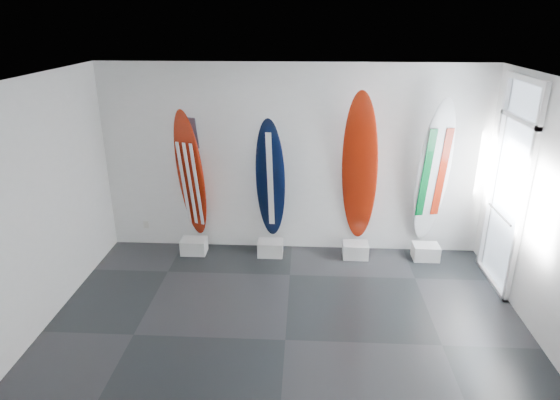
# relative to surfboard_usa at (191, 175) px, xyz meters

# --- Properties ---
(floor) EXTENTS (6.00, 6.00, 0.00)m
(floor) POSITION_rel_surfboard_usa_xyz_m (1.59, -2.28, -1.30)
(floor) COLOR black
(floor) RESTS_ON ground
(ceiling) EXTENTS (6.00, 6.00, 0.00)m
(ceiling) POSITION_rel_surfboard_usa_xyz_m (1.59, -2.28, 1.70)
(ceiling) COLOR white
(ceiling) RESTS_ON wall_back
(wall_back) EXTENTS (6.00, 0.00, 6.00)m
(wall_back) POSITION_rel_surfboard_usa_xyz_m (1.59, 0.22, 0.20)
(wall_back) COLOR white
(wall_back) RESTS_ON ground
(wall_front) EXTENTS (6.00, 0.00, 6.00)m
(wall_front) POSITION_rel_surfboard_usa_xyz_m (1.59, -4.78, 0.20)
(wall_front) COLOR white
(wall_front) RESTS_ON ground
(wall_left) EXTENTS (0.00, 5.00, 5.00)m
(wall_left) POSITION_rel_surfboard_usa_xyz_m (-1.41, -2.28, 0.20)
(wall_left) COLOR white
(wall_left) RESTS_ON ground
(display_block_usa) EXTENTS (0.40, 0.30, 0.24)m
(display_block_usa) POSITION_rel_surfboard_usa_xyz_m (0.00, -0.10, -1.18)
(display_block_usa) COLOR silver
(display_block_usa) RESTS_ON floor
(surfboard_usa) EXTENTS (0.59, 0.53, 2.13)m
(surfboard_usa) POSITION_rel_surfboard_usa_xyz_m (0.00, 0.00, 0.00)
(surfboard_usa) COLOR maroon
(surfboard_usa) RESTS_ON display_block_usa
(display_block_navy) EXTENTS (0.40, 0.30, 0.24)m
(display_block_navy) POSITION_rel_surfboard_usa_xyz_m (1.25, -0.10, -1.18)
(display_block_navy) COLOR silver
(display_block_navy) RESTS_ON floor
(surfboard_navy) EXTENTS (0.50, 0.47, 2.02)m
(surfboard_navy) POSITION_rel_surfboard_usa_xyz_m (1.25, 0.00, -0.06)
(surfboard_navy) COLOR black
(surfboard_navy) RESTS_ON display_block_navy
(display_block_swiss) EXTENTS (0.40, 0.30, 0.24)m
(display_block_swiss) POSITION_rel_surfboard_usa_xyz_m (2.61, -0.10, -1.18)
(display_block_swiss) COLOR silver
(display_block_swiss) RESTS_ON floor
(surfboard_swiss) EXTENTS (0.64, 0.54, 2.43)m
(surfboard_swiss) POSITION_rel_surfboard_usa_xyz_m (2.61, 0.00, 0.15)
(surfboard_swiss) COLOR maroon
(surfboard_swiss) RESTS_ON display_block_swiss
(display_block_italy) EXTENTS (0.40, 0.30, 0.24)m
(display_block_italy) POSITION_rel_surfboard_usa_xyz_m (3.72, -0.10, -1.18)
(display_block_italy) COLOR silver
(display_block_italy) RESTS_ON floor
(surfboard_italy) EXTENTS (0.60, 0.49, 2.33)m
(surfboard_italy) POSITION_rel_surfboard_usa_xyz_m (3.72, 0.00, 0.10)
(surfboard_italy) COLOR white
(surfboard_italy) RESTS_ON display_block_italy
(wall_outlet) EXTENTS (0.09, 0.02, 0.13)m
(wall_outlet) POSITION_rel_surfboard_usa_xyz_m (-0.86, 0.20, -0.95)
(wall_outlet) COLOR silver
(wall_outlet) RESTS_ON wall_back
(glass_door) EXTENTS (0.12, 1.16, 2.85)m
(glass_door) POSITION_rel_surfboard_usa_xyz_m (4.56, -0.73, 0.13)
(glass_door) COLOR white
(glass_door) RESTS_ON floor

